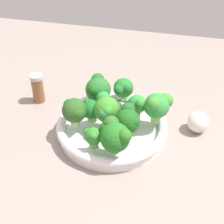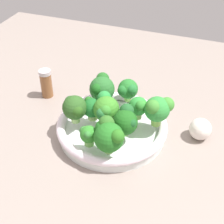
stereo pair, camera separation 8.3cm
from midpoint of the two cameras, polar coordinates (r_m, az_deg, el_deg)
The scene contains 14 objects.
ground_plane at distance 88.76cm, azimuth 0.37°, elevation -4.34°, with size 130.00×130.00×2.50cm, color gray.
bowl at distance 86.57cm, azimuth 2.76°, elevation -2.74°, with size 28.09×28.09×4.11cm.
broccoli_floret_0 at distance 81.86cm, azimuth 1.89°, elevation 0.50°, with size 6.36×8.04×7.61cm.
broccoli_floret_1 at distance 79.69cm, azimuth 5.26°, elevation -1.46°, with size 5.99×7.15×7.04cm.
broccoli_floret_2 at distance 82.78cm, azimuth -3.44°, elevation 0.60°, with size 6.17×6.04×7.29cm.
broccoli_floret_3 at distance 84.27cm, azimuth -0.55°, elevation 0.65°, with size 5.06×5.32×5.77cm.
broccoli_floret_4 at distance 74.49cm, azimuth 2.61°, elevation -3.97°, with size 7.73×7.58×7.80cm.
broccoli_floret_5 at distance 76.93cm, azimuth -0.84°, elevation -3.92°, with size 4.40×4.19×5.08cm.
broccoli_floret_6 at distance 84.38cm, azimuth 7.37°, elevation 0.81°, with size 4.99×5.00×6.26cm.
broccoli_floret_7 at distance 90.49cm, azimuth 5.31°, elevation 3.68°, with size 5.46×5.96×6.33cm.
broccoli_floret_8 at distance 82.70cm, azimuth 10.57°, elevation 0.43°, with size 6.92×6.74×8.10cm.
broccoli_floret_9 at distance 89.12cm, azimuth 0.94°, elevation 3.90°, with size 6.68×7.46×7.88cm.
garlic_bulb at distance 88.96cm, azimuth 17.18°, elevation -2.83°, with size 5.59×5.59×5.59cm, color white.
pepper_shaker at distance 100.14cm, azimuth -8.62°, elevation 4.70°, with size 3.50×3.50×8.63cm.
Camera 2 is at (26.24, -61.00, 58.05)cm, focal length 54.68 mm.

